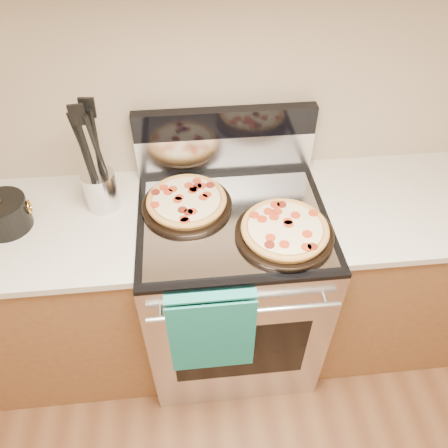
{
  "coord_description": "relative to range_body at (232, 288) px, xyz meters",
  "views": [
    {
      "loc": [
        -0.16,
        0.39,
        2.11
      ],
      "look_at": [
        -0.05,
        1.55,
        0.98
      ],
      "focal_mm": 35.0,
      "sensor_mm": 36.0,
      "label": 1
    }
  ],
  "objects": [
    {
      "name": "wall_back",
      "position": [
        0.0,
        0.35,
        0.9
      ],
      "size": [
        4.0,
        0.0,
        4.0
      ],
      "primitive_type": "plane",
      "rotation": [
        1.57,
        0.0,
        0.0
      ],
      "color": "tan",
      "rests_on": "ground"
    },
    {
      "name": "range_body",
      "position": [
        0.0,
        0.0,
        0.0
      ],
      "size": [
        0.76,
        0.68,
        0.9
      ],
      "primitive_type": "cube",
      "color": "#B7B7BC",
      "rests_on": "ground"
    },
    {
      "name": "oven_window",
      "position": [
        0.0,
        -0.34,
        0.0
      ],
      "size": [
        0.56,
        0.01,
        0.4
      ],
      "primitive_type": "cube",
      "color": "black",
      "rests_on": "range_body"
    },
    {
      "name": "cooktop",
      "position": [
        0.0,
        0.0,
        0.46
      ],
      "size": [
        0.76,
        0.68,
        0.02
      ],
      "primitive_type": "cube",
      "color": "black",
      "rests_on": "range_body"
    },
    {
      "name": "backsplash_lower",
      "position": [
        0.0,
        0.31,
        0.56
      ],
      "size": [
        0.76,
        0.06,
        0.18
      ],
      "primitive_type": "cube",
      "color": "silver",
      "rests_on": "cooktop"
    },
    {
      "name": "backsplash_upper",
      "position": [
        0.0,
        0.31,
        0.71
      ],
      "size": [
        0.76,
        0.06,
        0.12
      ],
      "primitive_type": "cube",
      "color": "black",
      "rests_on": "backsplash_lower"
    },
    {
      "name": "oven_handle",
      "position": [
        0.0,
        -0.38,
        0.35
      ],
      "size": [
        0.7,
        0.03,
        0.03
      ],
      "primitive_type": "cylinder",
      "rotation": [
        0.0,
        1.57,
        0.0
      ],
      "color": "silver",
      "rests_on": "range_body"
    },
    {
      "name": "dish_towel",
      "position": [
        -0.12,
        -0.38,
        0.25
      ],
      "size": [
        0.32,
        0.05,
        0.42
      ],
      "primitive_type": null,
      "color": "teal",
      "rests_on": "oven_handle"
    },
    {
      "name": "foil_sheet",
      "position": [
        0.0,
        -0.03,
        0.47
      ],
      "size": [
        0.7,
        0.55,
        0.01
      ],
      "primitive_type": "cube",
      "color": "gray",
      "rests_on": "cooktop"
    },
    {
      "name": "cabinet_left",
      "position": [
        -0.88,
        0.03,
        -0.01
      ],
      "size": [
        1.0,
        0.62,
        0.88
      ],
      "primitive_type": "cube",
      "color": "brown",
      "rests_on": "ground"
    },
    {
      "name": "countertop_left",
      "position": [
        -0.88,
        0.03,
        0.45
      ],
      "size": [
        1.02,
        0.64,
        0.03
      ],
      "primitive_type": "cube",
      "color": "beige",
      "rests_on": "cabinet_left"
    },
    {
      "name": "cabinet_right",
      "position": [
        0.88,
        0.03,
        -0.01
      ],
      "size": [
        1.0,
        0.62,
        0.88
      ],
      "primitive_type": "cube",
      "color": "brown",
      "rests_on": "ground"
    },
    {
      "name": "countertop_right",
      "position": [
        0.88,
        0.03,
        0.45
      ],
      "size": [
        1.02,
        0.64,
        0.03
      ],
      "primitive_type": "cube",
      "color": "beige",
      "rests_on": "cabinet_right"
    },
    {
      "name": "pepperoni_pizza_back",
      "position": [
        -0.18,
        0.07,
        0.5
      ],
      "size": [
        0.39,
        0.39,
        0.05
      ],
      "primitive_type": null,
      "rotation": [
        0.0,
        0.0,
        0.08
      ],
      "color": "#B07535",
      "rests_on": "foil_sheet"
    },
    {
      "name": "pepperoni_pizza_front",
      "position": [
        0.18,
        -0.13,
        0.5
      ],
      "size": [
        0.41,
        0.41,
        0.05
      ],
      "primitive_type": null,
      "rotation": [
        0.0,
        0.0,
        -0.11
      ],
      "color": "#B07535",
      "rests_on": "foil_sheet"
    },
    {
      "name": "utensil_crock",
      "position": [
        -0.52,
        0.13,
        0.54
      ],
      "size": [
        0.16,
        0.16,
        0.16
      ],
      "primitive_type": "cylinder",
      "rotation": [
        0.0,
        0.0,
        0.3
      ],
      "color": "silver",
      "rests_on": "countertop_left"
    },
    {
      "name": "saucepan",
      "position": [
        -0.88,
        0.04,
        0.52
      ],
      "size": [
        0.22,
        0.22,
        0.11
      ],
      "primitive_type": "cylinder",
      "rotation": [
        0.0,
        0.0,
        0.17
      ],
      "color": "black",
      "rests_on": "countertop_left"
    }
  ]
}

